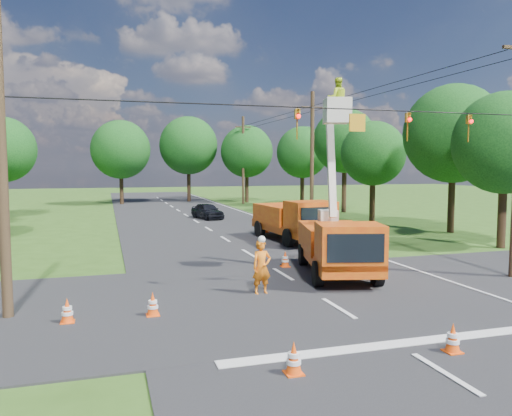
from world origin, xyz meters
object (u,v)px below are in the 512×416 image
object	(u,v)px
traffic_cone_2	(285,259)
traffic_cone_5	(67,311)
tree_right_d	(345,141)
tree_right_e	(302,152)
traffic_cone_7	(266,227)
tree_right_a	(505,143)
distant_car	(207,211)
tree_far_b	(188,146)
tree_far_a	(121,150)
ground_worker	(262,267)
traffic_cone_1	(453,338)
traffic_cone_4	(153,304)
pole_right_mid	(312,156)
traffic_cone_3	(305,239)
bucket_truck	(338,235)
tree_far_c	(247,152)
pole_left	(2,161)
tree_right_c	(373,154)
tree_left_f	(2,150)
tree_right_b	(454,134)
traffic_cone_0	(294,359)
pole_right_far	(243,159)
second_truck	(293,219)

from	to	relation	value
traffic_cone_2	traffic_cone_5	bearing A→B (deg)	-147.13
tree_right_d	tree_right_e	bearing A→B (deg)	97.13
traffic_cone_7	tree_right_a	bearing A→B (deg)	-41.95
distant_car	tree_far_b	distance (m)	21.20
traffic_cone_2	tree_far_a	xyz separation A→B (m)	(-5.62, 38.59, 5.83)
ground_worker	tree_far_b	size ratio (longest dim) A/B	0.18
traffic_cone_1	traffic_cone_4	bearing A→B (deg)	142.59
tree_far_a	traffic_cone_1	bearing A→B (deg)	-83.07
ground_worker	pole_right_mid	size ratio (longest dim) A/B	0.19
traffic_cone_3	traffic_cone_4	distance (m)	14.08
ground_worker	traffic_cone_5	size ratio (longest dim) A/B	2.63
bucket_truck	traffic_cone_5	size ratio (longest dim) A/B	11.07
traffic_cone_4	tree_far_a	bearing A→B (deg)	89.37
tree_right_d	tree_far_c	world-z (taller)	tree_right_d
pole_left	tree_right_c	distance (m)	29.61
tree_left_f	tree_right_b	distance (m)	34.82
traffic_cone_1	tree_far_a	xyz separation A→B (m)	(-5.96, 49.01, 5.83)
tree_far_a	traffic_cone_4	bearing A→B (deg)	-90.63
bucket_truck	tree_left_f	world-z (taller)	tree_left_f
distant_car	tree_far_a	xyz separation A→B (m)	(-6.26, 18.21, 5.53)
tree_left_f	tree_right_a	world-z (taller)	tree_left_f
traffic_cone_0	traffic_cone_2	size ratio (longest dim) A/B	1.00
pole_right_far	tree_right_c	world-z (taller)	pole_right_far
traffic_cone_4	traffic_cone_5	distance (m)	2.33
ground_worker	traffic_cone_1	distance (m)	6.97
ground_worker	traffic_cone_5	world-z (taller)	ground_worker
traffic_cone_1	traffic_cone_4	distance (m)	8.12
tree_far_c	tree_far_a	bearing A→B (deg)	176.05
pole_right_far	tree_right_b	size ratio (longest dim) A/B	1.04
second_truck	tree_far_a	size ratio (longest dim) A/B	0.71
traffic_cone_2	tree_far_b	bearing A→B (deg)	86.64
bucket_truck	second_truck	world-z (taller)	bucket_truck
traffic_cone_3	tree_far_b	size ratio (longest dim) A/B	0.07
traffic_cone_2	pole_right_far	xyz separation A→B (m)	(7.88, 35.59, 4.75)
bucket_truck	tree_right_b	bearing A→B (deg)	51.29
traffic_cone_0	traffic_cone_1	xyz separation A→B (m)	(4.00, 0.07, 0.00)
traffic_cone_2	pole_right_mid	bearing A→B (deg)	63.18
second_truck	traffic_cone_0	bearing A→B (deg)	-115.82
ground_worker	tree_right_d	world-z (taller)	tree_right_d
pole_right_far	traffic_cone_3	bearing A→B (deg)	-99.03
pole_right_far	tree_left_f	world-z (taller)	pole_right_far
traffic_cone_3	pole_right_mid	distance (m)	12.40
traffic_cone_1	tree_right_e	world-z (taller)	tree_right_e
traffic_cone_1	tree_right_d	distance (m)	36.35
tree_right_c	traffic_cone_5	bearing A→B (deg)	-136.36
tree_right_d	tree_right_e	world-z (taller)	tree_right_d
traffic_cone_7	pole_right_mid	bearing A→B (deg)	42.43
second_truck	tree_right_c	world-z (taller)	tree_right_c
pole_left	tree_right_c	xyz separation A→B (m)	(22.70, 19.00, 0.81)
traffic_cone_0	tree_far_a	bearing A→B (deg)	92.29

